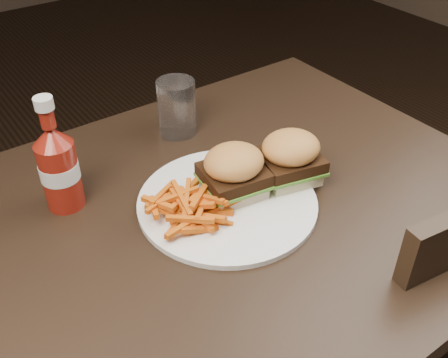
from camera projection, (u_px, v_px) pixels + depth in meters
dining_table at (186, 233)px, 0.89m from camera, size 1.20×0.80×0.04m
plate at (227, 202)px, 0.92m from camera, size 0.32×0.32×0.01m
sandwich_half_a at (234, 187)px, 0.93m from camera, size 0.11×0.10×0.02m
sandwich_half_b at (289, 173)px, 0.96m from camera, size 0.11×0.11×0.02m
fries_pile at (187, 203)px, 0.88m from camera, size 0.13×0.13×0.05m
ketchup_bottle at (61, 176)px, 0.89m from camera, size 0.08×0.08×0.13m
tumbler at (177, 109)px, 1.08m from camera, size 0.09×0.09×0.12m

